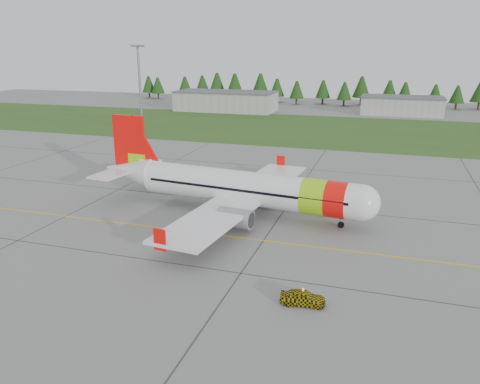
% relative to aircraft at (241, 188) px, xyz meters
% --- Properties ---
extents(ground, '(320.00, 320.00, 0.00)m').
position_rel_aircraft_xyz_m(ground, '(-4.99, -15.76, -3.24)').
color(ground, gray).
rests_on(ground, ground).
extents(aircraft, '(37.03, 34.33, 11.23)m').
position_rel_aircraft_xyz_m(aircraft, '(0.00, 0.00, 0.00)').
color(aircraft, white).
rests_on(aircraft, ground).
extents(follow_me_car, '(1.41, 1.60, 3.62)m').
position_rel_aircraft_xyz_m(follow_me_car, '(11.35, -19.41, -1.43)').
color(follow_me_car, gold).
rests_on(follow_me_car, ground).
extents(service_van, '(1.66, 1.59, 4.18)m').
position_rel_aircraft_xyz_m(service_van, '(-40.73, 42.74, -1.15)').
color(service_van, silver).
rests_on(service_van, ground).
extents(grass_strip, '(320.00, 50.00, 0.03)m').
position_rel_aircraft_xyz_m(grass_strip, '(-4.99, 66.24, -3.22)').
color(grass_strip, '#30561E').
rests_on(grass_strip, ground).
extents(taxi_guideline, '(120.00, 0.25, 0.02)m').
position_rel_aircraft_xyz_m(taxi_guideline, '(-4.99, -7.76, -3.23)').
color(taxi_guideline, gold).
rests_on(taxi_guideline, ground).
extents(hangar_west, '(32.00, 14.00, 6.00)m').
position_rel_aircraft_xyz_m(hangar_west, '(-34.99, 94.24, -0.24)').
color(hangar_west, '#A8A8A3').
rests_on(hangar_west, ground).
extents(hangar_east, '(24.00, 12.00, 5.20)m').
position_rel_aircraft_xyz_m(hangar_east, '(20.01, 102.24, -0.64)').
color(hangar_east, '#A8A8A3').
rests_on(hangar_east, ground).
extents(floodlight_mast, '(0.50, 0.50, 20.00)m').
position_rel_aircraft_xyz_m(floodlight_mast, '(-36.99, 42.24, 6.76)').
color(floodlight_mast, slate).
rests_on(floodlight_mast, ground).
extents(treeline, '(160.00, 8.00, 10.00)m').
position_rel_aircraft_xyz_m(treeline, '(-4.99, 122.24, 1.76)').
color(treeline, '#1C3F14').
rests_on(treeline, ground).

